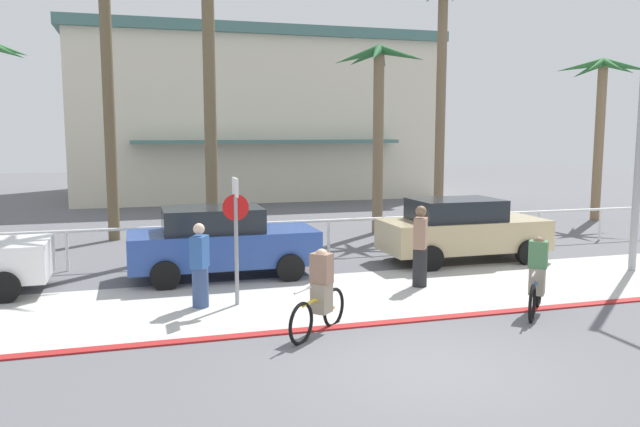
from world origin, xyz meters
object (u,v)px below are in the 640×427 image
Objects in this scene: palm_tree_5 at (379,96)px; cyclist_blue_1 at (537,277)px; pedestrian_0 at (200,269)px; palm_tree_4 at (209,4)px; palm_tree_7 at (602,98)px; pedestrian_1 at (420,249)px; stop_sign_bike_lane at (236,223)px; car_blue_1 at (221,241)px; cyclist_yellow_0 at (320,294)px; car_tan_2 at (461,229)px; palm_tree_6 at (441,47)px; palm_tree_3 at (106,43)px.

cyclist_blue_1 is (-0.67, -9.89, -3.97)m from palm_tree_5.
palm_tree_4 is at bearing 80.65° from pedestrian_0.
palm_tree_7 is 3.41× the size of pedestrian_1.
palm_tree_7 is 4.18× the size of cyclist_blue_1.
cyclist_blue_1 is at bearing -21.24° from stop_sign_bike_lane.
car_blue_1 is at bearing -94.45° from palm_tree_4.
pedestrian_0 is at bearing -131.38° from palm_tree_5.
stop_sign_bike_lane is at bearing 117.49° from cyclist_yellow_0.
car_blue_1 is 4.68m from pedestrian_1.
cyclist_yellow_0 is (1.11, -2.12, -0.98)m from stop_sign_bike_lane.
cyclist_yellow_0 is (-5.34, -4.74, -0.18)m from car_tan_2.
palm_tree_4 is at bearing 95.18° from cyclist_yellow_0.
car_tan_2 is 7.62m from pedestrian_0.
stop_sign_bike_lane is 1.71× the size of cyclist_yellow_0.
palm_tree_6 reaches higher than palm_tree_5.
palm_tree_3 is 12.04m from pedestrian_1.
stop_sign_bike_lane is at bearing -175.39° from pedestrian_1.
palm_tree_4 is 9.15m from palm_tree_6.
palm_tree_3 reaches higher than cyclist_blue_1.
palm_tree_4 reaches higher than pedestrian_0.
palm_tree_4 reaches higher than cyclist_blue_1.
car_blue_1 is 1.00× the size of car_tan_2.
palm_tree_3 is at bearing 173.45° from palm_tree_5.
pedestrian_0 is (-7.16, -2.58, -0.09)m from car_tan_2.
pedestrian_0 is (-1.82, 2.16, 0.09)m from cyclist_yellow_0.
palm_tree_3 is 5.86× the size of cyclist_blue_1.
car_tan_2 is (-9.09, -5.68, -3.88)m from palm_tree_7.
palm_tree_3 is 8.58m from car_blue_1.
car_blue_1 is at bearing -144.03° from palm_tree_6.
pedestrian_0 is (-9.78, -9.08, -5.74)m from palm_tree_6.
stop_sign_bike_lane is 0.40× the size of palm_tree_5.
palm_tree_4 is at bearing 85.55° from car_blue_1.
pedestrian_1 is (3.05, 2.46, 0.17)m from cyclist_yellow_0.
palm_tree_3 is at bearing 178.49° from palm_tree_7.
car_tan_2 is 2.60× the size of pedestrian_0.
palm_tree_5 is at bearing 75.30° from pedestrian_1.
palm_tree_4 is at bearing -172.90° from palm_tree_7.
palm_tree_3 is 5.86× the size of cyclist_yellow_0.
car_blue_1 is at bearing 102.90° from cyclist_yellow_0.
car_tan_2 is at bearing 19.83° from pedestrian_0.
car_blue_1 is at bearing 151.64° from pedestrian_1.
palm_tree_5 is 3.75× the size of pedestrian_0.
cyclist_blue_1 is (4.33, 0.01, 0.00)m from cyclist_yellow_0.
stop_sign_bike_lane is at bearing -90.72° from car_blue_1.
palm_tree_5 reaches higher than stop_sign_bike_lane.
palm_tree_5 reaches higher than cyclist_yellow_0.
pedestrian_0 is at bearing -176.47° from pedestrian_1.
palm_tree_7 is 16.98m from car_blue_1.
cyclist_yellow_0 is at bearing -138.40° from car_tan_2.
car_blue_1 is 4.81m from cyclist_yellow_0.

